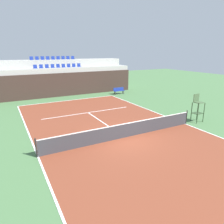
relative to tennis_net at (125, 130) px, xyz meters
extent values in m
plane|color=#477042|center=(0.00, 0.00, -0.51)|extent=(80.00, 80.00, 0.00)
cube|color=brown|center=(0.00, 0.00, -0.50)|extent=(11.00, 24.00, 0.01)
cube|color=white|center=(0.00, 11.95, -0.50)|extent=(11.00, 0.10, 0.00)
cube|color=white|center=(-5.45, 0.00, -0.50)|extent=(0.10, 24.00, 0.00)
cube|color=white|center=(5.45, 0.00, -0.50)|extent=(0.10, 24.00, 0.00)
cube|color=white|center=(0.00, 6.40, -0.50)|extent=(8.26, 0.10, 0.00)
cube|color=white|center=(0.00, 3.20, -0.50)|extent=(0.10, 6.40, 0.00)
cube|color=#33231E|center=(0.00, 14.61, 0.91)|extent=(19.00, 0.30, 2.84)
cube|color=#9E9E99|center=(0.00, 15.96, 1.19)|extent=(19.00, 2.40, 3.40)
cube|color=#9E9E99|center=(0.00, 18.36, 1.64)|extent=(19.00, 2.40, 4.30)
cube|color=navy|center=(-2.75, 15.96, 2.91)|extent=(0.44, 0.44, 0.04)
cube|color=navy|center=(-2.75, 16.16, 3.13)|extent=(0.44, 0.04, 0.40)
cube|color=navy|center=(-2.06, 15.96, 2.91)|extent=(0.44, 0.44, 0.04)
cube|color=navy|center=(-2.06, 16.16, 3.13)|extent=(0.44, 0.04, 0.40)
cube|color=navy|center=(-1.38, 15.96, 2.91)|extent=(0.44, 0.44, 0.04)
cube|color=navy|center=(-1.38, 16.16, 3.13)|extent=(0.44, 0.04, 0.40)
cube|color=navy|center=(-0.69, 15.96, 2.91)|extent=(0.44, 0.44, 0.04)
cube|color=navy|center=(-0.69, 16.16, 3.13)|extent=(0.44, 0.04, 0.40)
cube|color=navy|center=(0.00, 15.96, 2.91)|extent=(0.44, 0.44, 0.04)
cube|color=navy|center=(0.00, 16.16, 3.13)|extent=(0.44, 0.04, 0.40)
cube|color=navy|center=(0.69, 15.96, 2.91)|extent=(0.44, 0.44, 0.04)
cube|color=navy|center=(0.69, 16.16, 3.13)|extent=(0.44, 0.04, 0.40)
cube|color=navy|center=(1.38, 15.96, 2.91)|extent=(0.44, 0.44, 0.04)
cube|color=navy|center=(1.38, 16.16, 3.13)|extent=(0.44, 0.04, 0.40)
cube|color=navy|center=(2.06, 15.96, 2.91)|extent=(0.44, 0.44, 0.04)
cube|color=navy|center=(2.06, 16.16, 3.13)|extent=(0.44, 0.04, 0.40)
cube|color=navy|center=(2.75, 15.96, 2.91)|extent=(0.44, 0.44, 0.04)
cube|color=navy|center=(2.75, 16.16, 3.13)|extent=(0.44, 0.04, 0.40)
cube|color=navy|center=(-2.75, 18.36, 3.81)|extent=(0.44, 0.44, 0.04)
cube|color=navy|center=(-2.75, 18.56, 4.03)|extent=(0.44, 0.04, 0.40)
cube|color=navy|center=(-2.06, 18.36, 3.81)|extent=(0.44, 0.44, 0.04)
cube|color=navy|center=(-2.06, 18.56, 4.03)|extent=(0.44, 0.04, 0.40)
cube|color=navy|center=(-1.38, 18.36, 3.81)|extent=(0.44, 0.44, 0.04)
cube|color=navy|center=(-1.38, 18.56, 4.03)|extent=(0.44, 0.04, 0.40)
cube|color=navy|center=(-0.69, 18.36, 3.81)|extent=(0.44, 0.44, 0.04)
cube|color=navy|center=(-0.69, 18.56, 4.03)|extent=(0.44, 0.04, 0.40)
cube|color=navy|center=(0.00, 18.36, 3.81)|extent=(0.44, 0.44, 0.04)
cube|color=navy|center=(0.00, 18.56, 4.03)|extent=(0.44, 0.04, 0.40)
cube|color=navy|center=(0.69, 18.36, 3.81)|extent=(0.44, 0.44, 0.04)
cube|color=navy|center=(0.69, 18.56, 4.03)|extent=(0.44, 0.04, 0.40)
cube|color=navy|center=(1.38, 18.36, 3.81)|extent=(0.44, 0.44, 0.04)
cube|color=navy|center=(1.38, 18.56, 4.03)|extent=(0.44, 0.04, 0.40)
cube|color=navy|center=(2.06, 18.36, 3.81)|extent=(0.44, 0.44, 0.04)
cube|color=navy|center=(2.06, 18.56, 4.03)|extent=(0.44, 0.04, 0.40)
cube|color=navy|center=(2.75, 18.36, 3.81)|extent=(0.44, 0.44, 0.04)
cube|color=navy|center=(2.75, 18.56, 4.03)|extent=(0.44, 0.04, 0.40)
cylinder|color=black|center=(-5.50, 0.00, 0.04)|extent=(0.08, 0.08, 1.07)
cylinder|color=black|center=(5.50, 0.00, 0.04)|extent=(0.08, 0.08, 1.07)
cube|color=#333338|center=(0.00, 0.00, -0.04)|extent=(10.90, 0.02, 0.92)
cube|color=white|center=(0.00, 0.00, 0.45)|extent=(10.90, 0.04, 0.05)
cylinder|color=#334C2D|center=(6.35, -0.30, 0.27)|extent=(0.06, 0.06, 1.55)
cylinder|color=#334C2D|center=(7.05, -0.30, 0.27)|extent=(0.06, 0.06, 1.55)
cylinder|color=#334C2D|center=(6.35, 0.30, 0.27)|extent=(0.06, 0.06, 1.55)
cylinder|color=#334C2D|center=(7.05, 0.30, 0.27)|extent=(0.06, 0.06, 1.55)
cube|color=#334C2D|center=(6.70, 0.00, 0.19)|extent=(0.70, 0.60, 0.04)
cube|color=#3F5938|center=(6.70, 0.00, 1.07)|extent=(0.60, 0.60, 0.05)
cube|color=#3F5938|center=(6.70, 0.28, 1.39)|extent=(0.60, 0.04, 0.60)
cube|color=navy|center=(6.75, 12.34, -0.06)|extent=(1.50, 0.40, 0.05)
cube|color=navy|center=(6.75, 12.52, 0.16)|extent=(1.50, 0.04, 0.36)
cube|color=#2D2D33|center=(6.15, 12.20, -0.30)|extent=(0.06, 0.06, 0.42)
cube|color=#2D2D33|center=(7.35, 12.20, -0.30)|extent=(0.06, 0.06, 0.42)
cube|color=#2D2D33|center=(6.15, 12.48, -0.30)|extent=(0.06, 0.06, 0.42)
cube|color=#2D2D33|center=(7.35, 12.48, -0.30)|extent=(0.06, 0.06, 0.42)
camera|label=1|loc=(-6.68, -10.55, 4.91)|focal=33.23mm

